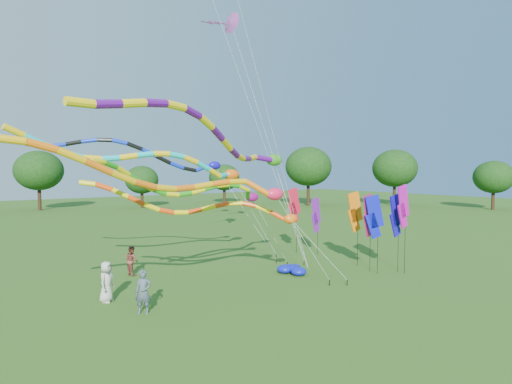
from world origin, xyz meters
TOP-DOWN VIEW (x-y plane):
  - ground at (0.00, 0.00)m, footprint 160.00×160.00m
  - tree_ring at (-2.35, 3.58)m, footprint 120.48×119.43m
  - tube_kite_red at (-3.48, 3.90)m, footprint 11.61×4.66m
  - tube_kite_orange at (-6.51, 2.00)m, footprint 15.95×1.06m
  - tube_kite_purple at (-3.92, 2.25)m, footprint 14.72×6.44m
  - tube_kite_blue at (-5.01, 9.65)m, footprint 14.04×4.99m
  - tube_kite_cyan at (-4.31, 7.65)m, footprint 15.37×1.38m
  - tube_kite_green at (-3.82, 4.50)m, footprint 12.15×3.25m
  - delta_kite_high_c at (1.63, 10.65)m, footprint 3.14×7.46m
  - banner_pole_blue_a at (5.51, 1.89)m, footprint 1.09×0.55m
  - banner_pole_orange at (6.12, 3.81)m, footprint 1.16×0.29m
  - banner_pole_blue_b at (6.86, 1.42)m, footprint 1.16×0.10m
  - banner_pole_violet at (6.81, 7.86)m, footprint 1.15×0.35m
  - banner_pole_red at (5.88, 9.11)m, footprint 1.16×0.11m
  - banner_pole_magenta_b at (6.84, 0.94)m, footprint 1.16×0.15m
  - banner_pole_magenta_a at (5.63, 2.37)m, footprint 1.16×0.29m
  - blue_nylon_heap at (2.07, 4.75)m, footprint 1.20×1.23m
  - person_a at (-8.23, 5.67)m, footprint 1.04×1.05m
  - person_b at (-7.49, 3.19)m, footprint 0.79×0.73m
  - person_c at (-5.57, 9.78)m, footprint 0.71×0.86m

SIDE VIEW (x-z plane):
  - ground at x=0.00m, z-range 0.00..0.00m
  - blue_nylon_heap at x=2.07m, z-range -0.01..0.48m
  - person_c at x=-5.57m, z-range 0.00..1.64m
  - person_b at x=-7.49m, z-range 0.00..1.81m
  - person_a at x=-8.23m, z-range 0.00..1.83m
  - banner_pole_violet at x=6.81m, z-range 0.75..4.77m
  - banner_pole_blue_a at x=5.51m, z-range 1.00..5.53m
  - banner_pole_magenta_a at x=5.63m, z-range 1.01..5.55m
  - banner_pole_blue_b at x=6.86m, z-range 1.02..5.57m
  - banner_pole_orange at x=6.12m, z-range 1.04..5.66m
  - banner_pole_red at x=5.88m, z-range 1.07..5.72m
  - banner_pole_magenta_b at x=6.84m, z-range 1.28..6.38m
  - tube_kite_red at x=-3.48m, z-range 1.08..7.06m
  - tube_kite_green at x=-3.82m, z-range 1.56..8.42m
  - tree_ring at x=-2.35m, z-range 0.79..9.82m
  - tube_kite_orange at x=-6.51m, z-range 1.75..9.37m
  - tube_kite_cyan at x=-4.31m, z-range 2.10..10.43m
  - tube_kite_blue at x=-5.01m, z-range 2.63..10.85m
  - tube_kite_purple at x=-3.92m, z-range 2.62..11.51m
  - delta_kite_high_c at x=1.63m, z-range 7.19..24.00m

